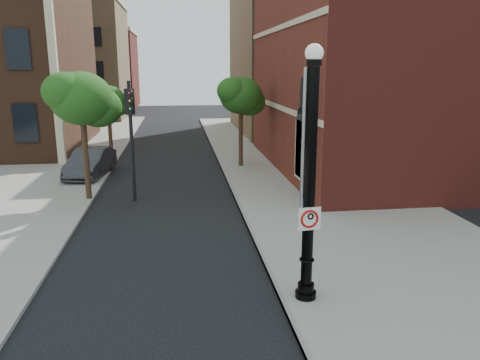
{
  "coord_description": "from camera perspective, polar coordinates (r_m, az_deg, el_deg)",
  "views": [
    {
      "loc": [
        -0.32,
        -10.63,
        5.56
      ],
      "look_at": [
        1.36,
        2.0,
        2.47
      ],
      "focal_mm": 35.0,
      "sensor_mm": 36.0,
      "label": 1
    }
  ],
  "objects": [
    {
      "name": "bg_building_tan_b",
      "position": [
        43.8,
        14.82,
        15.08
      ],
      "size": [
        22.0,
        14.0,
        14.0
      ],
      "primitive_type": "cube",
      "color": "#9C7D55",
      "rests_on": "ground"
    },
    {
      "name": "curb_edge",
      "position": [
        21.47,
        -1.0,
        -1.18
      ],
      "size": [
        0.1,
        60.0,
        0.14
      ],
      "primitive_type": "cube",
      "color": "gray",
      "rests_on": "ground"
    },
    {
      "name": "sidewalk_left",
      "position": [
        30.42,
        -24.04,
        2.02
      ],
      "size": [
        10.0,
        50.0,
        0.12
      ],
      "primitive_type": "cube",
      "color": "gray",
      "rests_on": "ground"
    },
    {
      "name": "parked_car",
      "position": [
        25.36,
        -17.74,
        2.03
      ],
      "size": [
        2.14,
        4.67,
        1.48
      ],
      "primitive_type": "imported",
      "rotation": [
        0.0,
        0.0,
        -0.13
      ],
      "color": "#2F2F34",
      "rests_on": "ground"
    },
    {
      "name": "traffic_signal_right",
      "position": [
        19.35,
        7.87,
        7.97
      ],
      "size": [
        0.36,
        0.46,
        5.48
      ],
      "rotation": [
        0.0,
        0.0,
        -0.06
      ],
      "color": "black",
      "rests_on": "ground"
    },
    {
      "name": "utility_pole",
      "position": [
        16.27,
        7.66,
        3.67
      ],
      "size": [
        0.11,
        0.11,
        5.56
      ],
      "primitive_type": "cylinder",
      "color": "#999999",
      "rests_on": "ground"
    },
    {
      "name": "no_parking_sign",
      "position": [
        10.87,
        8.48,
        -4.68
      ],
      "size": [
        0.55,
        0.1,
        0.55
      ],
      "rotation": [
        0.0,
        0.0,
        0.11
      ],
      "color": "white",
      "rests_on": "ground"
    },
    {
      "name": "ground",
      "position": [
        12.0,
        -5.36,
        -14.03
      ],
      "size": [
        120.0,
        120.0,
        0.0
      ],
      "primitive_type": "plane",
      "color": "black",
      "rests_on": "ground"
    },
    {
      "name": "bg_building_tan_a",
      "position": [
        55.86,
        -20.21,
        13.27
      ],
      "size": [
        12.0,
        12.0,
        12.0
      ],
      "primitive_type": "cube",
      "color": "#9C7D55",
      "rests_on": "ground"
    },
    {
      "name": "brick_wall_building",
      "position": [
        29.55,
        26.74,
        13.58
      ],
      "size": [
        22.3,
        16.3,
        12.5
      ],
      "color": "maroon",
      "rests_on": "ground"
    },
    {
      "name": "sidewalk_right",
      "position": [
        22.26,
        9.16,
        -0.85
      ],
      "size": [
        8.0,
        60.0,
        0.12
      ],
      "primitive_type": "cube",
      "color": "gray",
      "rests_on": "ground"
    },
    {
      "name": "street_tree_c",
      "position": [
        26.06,
        0.16,
        10.14
      ],
      "size": [
        2.79,
        2.53,
        5.04
      ],
      "color": "black",
      "rests_on": "ground"
    },
    {
      "name": "lamppost",
      "position": [
        10.84,
        8.45,
        -1.3
      ],
      "size": [
        0.51,
        0.51,
        6.05
      ],
      "color": "black",
      "rests_on": "ground"
    },
    {
      "name": "bg_building_red",
      "position": [
        69.62,
        -17.67,
        12.54
      ],
      "size": [
        12.0,
        12.0,
        10.0
      ],
      "primitive_type": "cube",
      "color": "maroon",
      "rests_on": "ground"
    },
    {
      "name": "street_tree_b",
      "position": [
        30.16,
        -15.72,
        9.26
      ],
      "size": [
        2.48,
        2.24,
        4.48
      ],
      "color": "black",
      "rests_on": "ground"
    },
    {
      "name": "street_tree_a",
      "position": [
        20.29,
        -18.64,
        9.24
      ],
      "size": [
        2.99,
        2.7,
        5.39
      ],
      "color": "black",
      "rests_on": "ground"
    },
    {
      "name": "traffic_signal_left",
      "position": [
        19.82,
        -13.18,
        6.98
      ],
      "size": [
        0.39,
        0.44,
        5.02
      ],
      "rotation": [
        0.0,
        0.0,
        -0.33
      ],
      "color": "black",
      "rests_on": "ground"
    }
  ]
}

